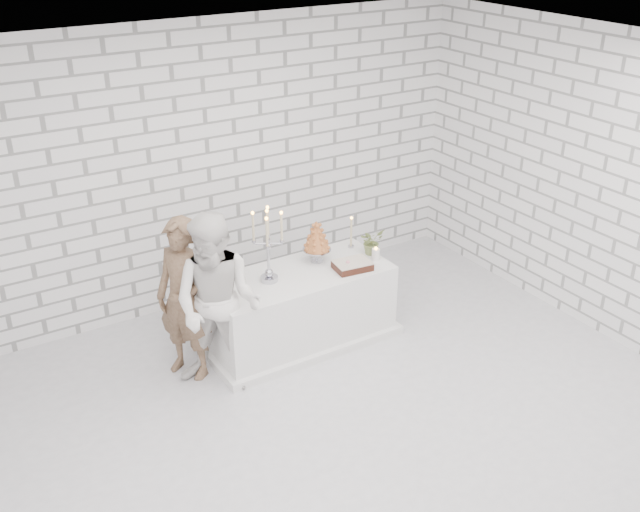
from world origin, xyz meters
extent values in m
cube|color=silver|center=(0.00, 0.00, 0.00)|extent=(6.00, 5.00, 0.01)
cube|color=white|center=(0.00, 0.00, 3.00)|extent=(6.00, 5.00, 0.01)
cube|color=white|center=(0.00, 2.50, 1.50)|extent=(6.00, 0.01, 3.00)
cube|color=white|center=(0.00, -2.50, 1.50)|extent=(6.00, 0.01, 3.00)
cube|color=white|center=(3.00, 0.00, 1.50)|extent=(0.01, 5.00, 3.00)
cube|color=white|center=(0.32, 1.21, 0.38)|extent=(1.80, 0.80, 0.75)
imported|color=brown|center=(-0.83, 1.28, 0.78)|extent=(0.62, 0.68, 1.56)
imported|color=white|center=(-0.66, 0.94, 0.84)|extent=(1.02, 1.03, 1.67)
cube|color=black|center=(0.81, 1.02, 0.79)|extent=(0.38, 0.29, 0.08)
cylinder|color=white|center=(1.12, 1.07, 0.81)|extent=(0.10, 0.10, 0.12)
cylinder|color=beige|center=(1.07, 1.44, 0.91)|extent=(0.07, 0.07, 0.32)
imported|color=#56713A|center=(1.17, 1.21, 0.88)|extent=(0.27, 0.24, 0.27)
camera|label=1|loc=(-2.81, -4.21, 4.03)|focal=41.22mm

